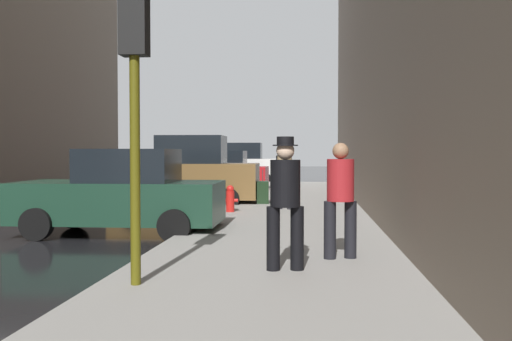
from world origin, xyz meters
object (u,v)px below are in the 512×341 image
object	(u,v)px
parked_red_hatchback	(220,172)
parked_bronze_suv	(187,174)
traffic_light	(135,64)
pedestrian_in_red_jacket	(340,194)
parked_white_van	(240,165)
pedestrian_with_fedora	(285,196)
pedestrian_in_tan_coat	(285,175)
fire_hydrant	(230,199)
rolling_suitcase	(263,192)
pedestrian_in_jeans	(282,172)
parked_dark_green_sedan	(122,194)

from	to	relation	value
parked_red_hatchback	parked_bronze_suv	bearing A→B (deg)	-90.00
traffic_light	pedestrian_in_red_jacket	distance (m)	3.55
parked_white_van	pedestrian_with_fedora	distance (m)	24.26
pedestrian_in_tan_coat	fire_hydrant	bearing A→B (deg)	-148.56
rolling_suitcase	pedestrian_in_tan_coat	bearing A→B (deg)	-66.96
parked_white_van	pedestrian_in_jeans	bearing A→B (deg)	-77.24
fire_hydrant	pedestrian_with_fedora	world-z (taller)	pedestrian_with_fedora
parked_dark_green_sedan	traffic_light	xyz separation A→B (m)	(1.85, -4.97, 1.91)
parked_bronze_suv	traffic_light	size ratio (longest dim) A/B	1.29
parked_bronze_suv	fire_hydrant	distance (m)	3.51
parked_red_hatchback	traffic_light	distance (m)	18.07
pedestrian_with_fedora	pedestrian_in_tan_coat	xyz separation A→B (m)	(-0.38, 8.18, -0.03)
parked_dark_green_sedan	traffic_light	world-z (taller)	traffic_light
traffic_light	pedestrian_in_red_jacket	xyz separation A→B (m)	(2.50, 1.91, -1.65)
pedestrian_in_red_jacket	traffic_light	bearing A→B (deg)	-142.64
pedestrian_in_tan_coat	traffic_light	bearing A→B (deg)	-98.36
parked_white_van	pedestrian_with_fedora	xyz separation A→B (m)	(3.58, -24.00, 0.10)
pedestrian_in_jeans	pedestrian_in_tan_coat	world-z (taller)	same
pedestrian_in_red_jacket	pedestrian_with_fedora	world-z (taller)	pedestrian_with_fedora
parked_white_van	traffic_light	size ratio (longest dim) A/B	1.29
pedestrian_in_red_jacket	pedestrian_with_fedora	size ratio (longest dim) A/B	0.96
parked_bronze_suv	traffic_light	distance (m)	11.56
fire_hydrant	rolling_suitcase	bearing A→B (deg)	76.30
parked_dark_green_sedan	parked_bronze_suv	size ratio (longest dim) A/B	0.91
parked_bronze_suv	parked_white_van	world-z (taller)	same
pedestrian_with_fedora	pedestrian_in_tan_coat	bearing A→B (deg)	92.67
parked_white_van	traffic_light	bearing A→B (deg)	-85.76
pedestrian_in_jeans	pedestrian_in_red_jacket	xyz separation A→B (m)	(1.34, -9.76, 0.00)
parked_dark_green_sedan	rolling_suitcase	world-z (taller)	parked_dark_green_sedan
parked_bronze_suv	pedestrian_in_red_jacket	bearing A→B (deg)	-65.09
parked_dark_green_sedan	parked_bronze_suv	xyz separation A→B (m)	(-0.00, 6.31, 0.18)
pedestrian_in_jeans	rolling_suitcase	world-z (taller)	pedestrian_in_jeans
pedestrian_in_jeans	pedestrian_with_fedora	world-z (taller)	pedestrian_with_fedora
traffic_light	rolling_suitcase	size ratio (longest dim) A/B	3.46
pedestrian_in_jeans	pedestrian_in_red_jacket	size ratio (longest dim) A/B	1.00
parked_white_van	rolling_suitcase	xyz separation A→B (m)	(2.44, -14.04, -0.54)
parked_dark_green_sedan	pedestrian_with_fedora	xyz separation A→B (m)	(3.58, -3.98, 0.29)
fire_hydrant	pedestrian_with_fedora	xyz separation A→B (m)	(1.78, -7.33, 0.64)
pedestrian_in_jeans	rolling_suitcase	size ratio (longest dim) A/B	1.64
parked_bronze_suv	rolling_suitcase	world-z (taller)	parked_bronze_suv
parked_red_hatchback	pedestrian_in_jeans	xyz separation A→B (m)	(3.02, -6.21, 0.26)
fire_hydrant	rolling_suitcase	xyz separation A→B (m)	(0.64, 2.63, -0.01)
parked_dark_green_sedan	traffic_light	bearing A→B (deg)	-69.55
parked_dark_green_sedan	pedestrian_with_fedora	world-z (taller)	pedestrian_with_fedora
parked_white_van	pedestrian_in_red_jacket	bearing A→B (deg)	-79.32
pedestrian_in_red_jacket	rolling_suitcase	size ratio (longest dim) A/B	1.64
parked_dark_green_sedan	pedestrian_in_tan_coat	bearing A→B (deg)	52.69
parked_dark_green_sedan	parked_red_hatchback	xyz separation A→B (m)	(0.00, 12.90, 0.00)
traffic_light	pedestrian_with_fedora	xyz separation A→B (m)	(1.73, 0.99, -1.62)
parked_dark_green_sedan	parked_red_hatchback	bearing A→B (deg)	90.00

